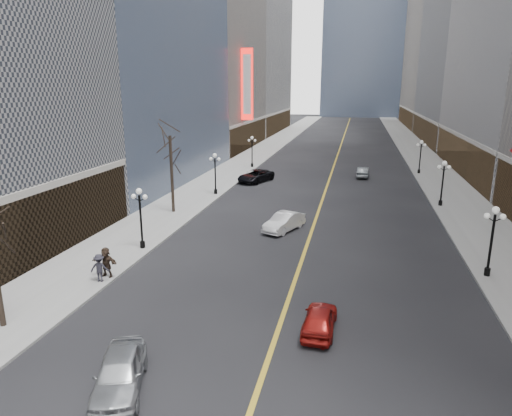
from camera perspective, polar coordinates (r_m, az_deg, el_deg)
The scene contains 21 objects.
sidewalk_east at distance 71.09m, azimuth 21.06°, elevation 4.54°, with size 6.00×230.00×0.15m, color gray.
sidewalk_west at distance 72.39m, azimuth -1.48°, elevation 5.71°, with size 6.00×230.00×0.15m, color gray.
lane_line at distance 80.24m, azimuth 10.09°, elevation 6.35°, with size 0.25×200.00×0.02m, color gold.
bldg_east_c at distance 109.31m, azimuth 28.33°, elevation 19.85°, with size 26.60×40.60×48.80m.
bldg_east_d at distance 151.92m, azimuth 24.23°, elevation 21.11°, with size 26.60×46.60×62.80m.
bldg_west_c at distance 93.46m, azimuth -9.15°, elevation 23.08°, with size 26.60×30.60×50.80m.
streetlamp_east_1 at distance 31.76m, azimuth 27.46°, elevation -2.92°, with size 1.26×0.44×4.52m.
streetlamp_east_2 at distance 48.87m, azimuth 22.34°, elevation 3.43°, with size 1.26×0.44×4.52m.
streetlamp_east_3 at distance 66.45m, azimuth 19.88°, elevation 6.46°, with size 1.26×0.44×4.52m.
streetlamp_west_1 at distance 34.16m, azimuth -14.26°, elevation -0.49°, with size 1.26×0.44×4.52m.
streetlamp_west_2 at distance 50.46m, azimuth -5.13°, elevation 4.84°, with size 1.26×0.44×4.52m.
streetlamp_west_3 at distance 67.62m, azimuth -0.50°, elevation 7.48°, with size 1.26×0.44×4.52m.
theatre_marquee at distance 81.61m, azimuth -1.11°, elevation 15.17°, with size 2.00×0.55×12.00m.
tree_west_far at distance 43.12m, azimuth -10.64°, elevation 7.40°, with size 3.60×3.60×7.92m.
car_nb_near at distance 19.94m, azimuth -16.68°, elevation -19.10°, with size 1.83×4.54×1.55m, color #A7ABAE.
car_nb_mid at distance 38.23m, azimuth 3.54°, elevation -1.75°, with size 1.59×4.56×1.50m, color silver.
car_nb_far at distance 57.72m, azimuth -0.03°, elevation 4.04°, with size 2.58×5.59×1.55m, color black.
car_sb_mid at distance 23.29m, azimuth 7.95°, elevation -13.60°, with size 1.55×3.85×1.31m, color maroon.
car_sb_far at distance 62.32m, azimuth 13.22°, elevation 4.37°, with size 1.45×4.15×1.37m, color #4B4F52.
ped_west_walk at distance 29.60m, azimuth -18.97°, elevation -7.09°, with size 1.14×0.47×1.76m, color #23222B.
ped_west_far at distance 30.17m, azimuth -18.24°, elevation -6.44°, with size 1.79×0.51×1.93m, color #33261C.
Camera 1 is at (3.35, 0.69, 11.74)m, focal length 32.00 mm.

